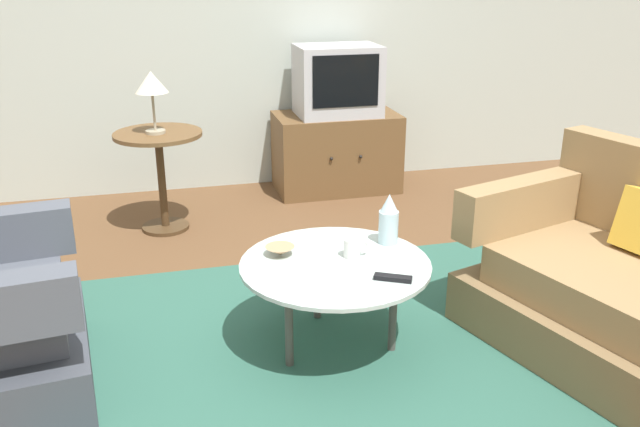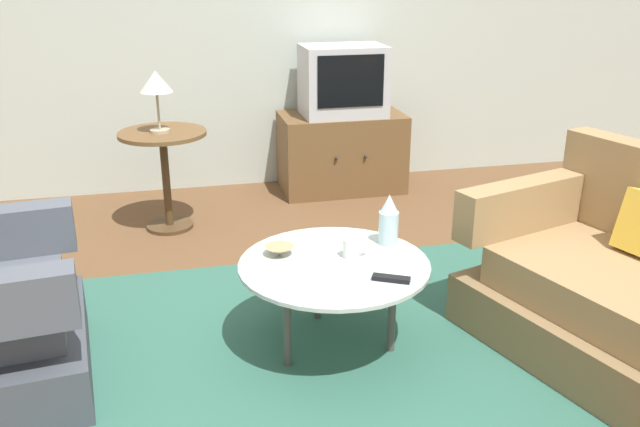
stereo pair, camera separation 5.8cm
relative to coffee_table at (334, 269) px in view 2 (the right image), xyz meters
The scene contains 12 objects.
ground_plane 0.40m from the coffee_table, 117.96° to the right, with size 16.00×16.00×0.00m, color brown.
back_wall 2.68m from the coffee_table, 91.22° to the left, with size 9.00×0.12×2.70m, color #B2BCB2.
area_rug 0.38m from the coffee_table, 72.40° to the right, with size 2.66×1.92×0.00m, color #2D5B4C.
coffee_table is the anchor object (origin of this frame).
side_table 1.78m from the coffee_table, 113.10° to the left, with size 0.55×0.55×0.65m.
tv_stand 2.23m from the coffee_table, 74.35° to the left, with size 0.91×0.52×0.58m.
television 2.26m from the coffee_table, 74.23° to the left, with size 0.59×0.43×0.50m.
table_lamp 1.85m from the coffee_table, 113.74° to the left, with size 0.20×0.20×0.38m.
vase 0.37m from the coffee_table, 27.28° to the left, with size 0.09×0.09×0.24m.
mug 0.13m from the coffee_table, 24.27° to the left, with size 0.12×0.07×0.09m.
bowl 0.26m from the coffee_table, 147.64° to the left, with size 0.13×0.13×0.04m.
tv_remote_dark 0.30m from the coffee_table, 50.24° to the right, with size 0.16×0.11×0.02m.
Camera 2 is at (-0.62, -2.51, 1.66)m, focal length 38.01 mm.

